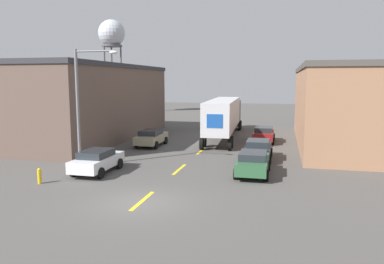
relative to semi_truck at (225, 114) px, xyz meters
name	(u,v)px	position (x,y,z in m)	size (l,w,h in m)	color
ground_plane	(140,203)	(-0.75, -21.49, -2.38)	(160.00, 160.00, 0.00)	#4C4947
road_centerline	(179,169)	(-0.75, -14.52, -2.38)	(0.20, 16.24, 0.01)	yellow
warehouse_left	(71,102)	(-15.11, -3.72, 1.29)	(13.14, 21.63, 7.34)	brown
warehouse_right	(357,106)	(12.15, -1.59, 1.15)	(10.22, 21.43, 7.05)	#9E7051
semi_truck	(225,114)	(0.00, 0.00, 0.00)	(3.44, 16.45, 3.93)	black
parked_car_left_near	(97,160)	(-5.54, -16.58, -1.60)	(2.02, 4.26, 1.46)	silver
parked_car_right_near	(253,162)	(4.04, -14.85, -1.60)	(2.02, 4.26, 1.46)	#2D5B38
parked_car_left_far	(151,137)	(-5.54, -6.60, -1.60)	(2.02, 4.26, 1.46)	tan
parked_car_right_far	(264,134)	(4.04, -2.11, -1.60)	(2.02, 4.26, 1.46)	maroon
parked_car_right_mid	(258,149)	(4.04, -10.15, -1.60)	(2.02, 4.26, 1.46)	black
water_tower	(112,35)	(-23.98, 24.65, 11.38)	(4.68, 4.68, 16.39)	#47474C
street_lamp	(83,99)	(-7.07, -15.36, 2.20)	(3.04, 0.32, 7.78)	slate
fire_hydrant	(39,176)	(-7.49, -19.66, -1.94)	(0.22, 0.22, 0.89)	gold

